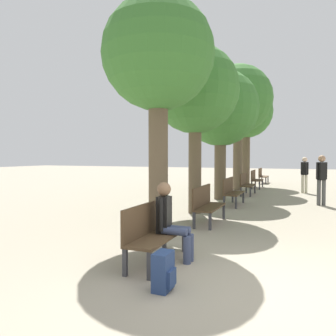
{
  "coord_description": "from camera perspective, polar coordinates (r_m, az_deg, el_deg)",
  "views": [
    {
      "loc": [
        0.56,
        -4.04,
        1.67
      ],
      "look_at": [
        -2.61,
        3.79,
        1.35
      ],
      "focal_mm": 35.0,
      "sensor_mm": 36.0,
      "label": 1
    }
  ],
  "objects": [
    {
      "name": "tree_row_0",
      "position": [
        7.36,
        -1.73,
        18.64
      ],
      "size": [
        2.42,
        2.42,
        5.06
      ],
      "color": "brown",
      "rests_on": "ground_plane"
    },
    {
      "name": "tree_row_4",
      "position": [
        18.97,
        13.45,
        9.32
      ],
      "size": [
        2.92,
        2.92,
        5.58
      ],
      "color": "brown",
      "rests_on": "ground_plane"
    },
    {
      "name": "person_seated",
      "position": [
        5.28,
        0.43,
        -8.87
      ],
      "size": [
        0.59,
        0.34,
        1.25
      ],
      "color": "#384260",
      "rests_on": "ground_plane"
    },
    {
      "name": "bench_row_4",
      "position": [
        17.49,
        14.98,
        -1.71
      ],
      "size": [
        0.46,
        1.5,
        0.92
      ],
      "color": "#4C3823",
      "rests_on": "ground_plane"
    },
    {
      "name": "pedestrian_mid",
      "position": [
        12.1,
        25.17,
        -1.38
      ],
      "size": [
        0.34,
        0.29,
        1.69
      ],
      "color": "#4C4C4C",
      "rests_on": "ground_plane"
    },
    {
      "name": "bench_row_2",
      "position": [
        11.24,
        10.97,
        -3.79
      ],
      "size": [
        0.46,
        1.5,
        0.92
      ],
      "color": "#4C3823",
      "rests_on": "ground_plane"
    },
    {
      "name": "bench_row_3",
      "position": [
        14.35,
        13.41,
        -2.52
      ],
      "size": [
        0.46,
        1.5,
        0.92
      ],
      "color": "#4C3823",
      "rests_on": "ground_plane"
    },
    {
      "name": "tree_row_1",
      "position": [
        9.72,
        4.75,
        13.2
      ],
      "size": [
        2.55,
        2.55,
        4.86
      ],
      "color": "brown",
      "rests_on": "ground_plane"
    },
    {
      "name": "pedestrian_near",
      "position": [
        15.81,
        22.69,
        -0.72
      ],
      "size": [
        0.33,
        0.27,
        1.61
      ],
      "color": "beige",
      "rests_on": "ground_plane"
    },
    {
      "name": "tree_row_3",
      "position": [
        16.52,
        12.1,
        11.51
      ],
      "size": [
        3.31,
        3.31,
        6.07
      ],
      "color": "brown",
      "rests_on": "ground_plane"
    },
    {
      "name": "bench_row_5",
      "position": [
        20.63,
        16.07,
        -1.14
      ],
      "size": [
        0.46,
        1.5,
        0.92
      ],
      "color": "#4C3823",
      "rests_on": "ground_plane"
    },
    {
      "name": "bench_row_1",
      "position": [
        8.18,
        6.66,
        -6.0
      ],
      "size": [
        0.46,
        1.5,
        0.92
      ],
      "color": "#4C3823",
      "rests_on": "ground_plane"
    },
    {
      "name": "bench_row_0",
      "position": [
        5.24,
        -2.78,
        -10.63
      ],
      "size": [
        0.46,
        1.5,
        0.92
      ],
      "color": "#4C3823",
      "rests_on": "ground_plane"
    },
    {
      "name": "ground_plane",
      "position": [
        4.41,
        13.91,
        -20.2
      ],
      "size": [
        80.0,
        80.0,
        0.0
      ],
      "primitive_type": "plane",
      "color": "gray"
    },
    {
      "name": "tree_row_2",
      "position": [
        12.78,
        9.12,
        10.11
      ],
      "size": [
        2.9,
        2.9,
        4.94
      ],
      "color": "brown",
      "rests_on": "ground_plane"
    },
    {
      "name": "backpack",
      "position": [
        4.26,
        -0.77,
        -17.58
      ],
      "size": [
        0.23,
        0.32,
        0.48
      ],
      "color": "navy",
      "rests_on": "ground_plane"
    }
  ]
}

